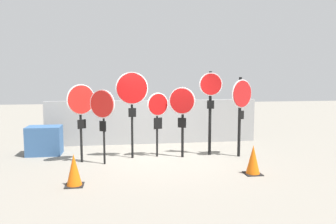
{
  "coord_description": "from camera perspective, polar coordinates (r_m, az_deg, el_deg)",
  "views": [
    {
      "loc": [
        -1.18,
        -9.37,
        2.43
      ],
      "look_at": [
        0.2,
        0.0,
        1.38
      ],
      "focal_mm": 35.0,
      "sensor_mm": 36.0,
      "label": 1
    }
  ],
  "objects": [
    {
      "name": "ground_plane",
      "position": [
        9.76,
        -1.16,
        -8.12
      ],
      "size": [
        40.0,
        40.0,
        0.0
      ],
      "primitive_type": "plane",
      "color": "gray"
    },
    {
      "name": "fence_back",
      "position": [
        11.77,
        -2.52,
        -1.75
      ],
      "size": [
        7.55,
        0.12,
        1.57
      ],
      "color": "gray",
      "rests_on": "ground"
    },
    {
      "name": "stop_sign_0",
      "position": [
        9.39,
        -14.89,
        0.99
      ],
      "size": [
        0.72,
        0.48,
        2.2
      ],
      "rotation": [
        0.0,
        0.0,
        0.57
      ],
      "color": "black",
      "rests_on": "ground"
    },
    {
      "name": "stop_sign_1",
      "position": [
        9.04,
        -11.35,
        0.49
      ],
      "size": [
        0.68,
        0.44,
        2.07
      ],
      "rotation": [
        0.0,
        0.0,
        -0.56
      ],
      "color": "black",
      "rests_on": "ground"
    },
    {
      "name": "stop_sign_2",
      "position": [
        9.58,
        -6.29,
        2.99
      ],
      "size": [
        0.94,
        0.16,
        2.55
      ],
      "rotation": [
        0.0,
        0.0,
        0.1
      ],
      "color": "black",
      "rests_on": "ground"
    },
    {
      "name": "stop_sign_3",
      "position": [
        9.74,
        -1.8,
        0.2
      ],
      "size": [
        0.65,
        0.29,
        1.94
      ],
      "rotation": [
        0.0,
        0.0,
        0.38
      ],
      "color": "black",
      "rests_on": "ground"
    },
    {
      "name": "stop_sign_4",
      "position": [
        9.66,
        2.48,
        0.64
      ],
      "size": [
        0.71,
        0.4,
        2.1
      ],
      "rotation": [
        0.0,
        0.0,
        -0.5
      ],
      "color": "black",
      "rests_on": "ground"
    },
    {
      "name": "stop_sign_5",
      "position": [
        10.0,
        7.41,
        2.28
      ],
      "size": [
        0.7,
        0.17,
        2.57
      ],
      "rotation": [
        0.0,
        0.0,
        -0.07
      ],
      "color": "black",
      "rests_on": "ground"
    },
    {
      "name": "stop_sign_6",
      "position": [
        9.98,
        12.62,
        1.59
      ],
      "size": [
        0.75,
        0.43,
        2.4
      ],
      "rotation": [
        0.0,
        0.0,
        0.5
      ],
      "color": "black",
      "rests_on": "ground"
    },
    {
      "name": "traffic_cone_0",
      "position": [
        7.64,
        -16.06,
        -9.71
      ],
      "size": [
        0.4,
        0.4,
        0.72
      ],
      "color": "black",
      "rests_on": "ground"
    },
    {
      "name": "traffic_cone_1",
      "position": [
        8.46,
        14.6,
        -8.06
      ],
      "size": [
        0.41,
        0.41,
        0.73
      ],
      "color": "black",
      "rests_on": "ground"
    },
    {
      "name": "storage_crate",
      "position": [
        10.85,
        -20.72,
        -4.67
      ],
      "size": [
        1.02,
        0.7,
        0.89
      ],
      "color": "#335684",
      "rests_on": "ground"
    }
  ]
}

